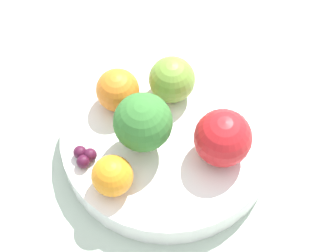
% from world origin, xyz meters
% --- Properties ---
extents(ground_plane, '(6.00, 6.00, 0.00)m').
position_xyz_m(ground_plane, '(0.00, 0.00, 0.00)').
color(ground_plane, gray).
extents(table_surface, '(1.20, 1.20, 0.02)m').
position_xyz_m(table_surface, '(0.00, 0.00, 0.01)').
color(table_surface, '#B2C6B2').
rests_on(table_surface, ground_plane).
extents(bowl, '(0.24, 0.24, 0.03)m').
position_xyz_m(bowl, '(0.00, 0.00, 0.04)').
color(bowl, white).
rests_on(bowl, table_surface).
extents(broccoli, '(0.06, 0.06, 0.08)m').
position_xyz_m(broccoli, '(-0.03, -0.01, 0.10)').
color(broccoli, '#99C17A').
rests_on(broccoli, bowl).
extents(apple_red, '(0.06, 0.06, 0.06)m').
position_xyz_m(apple_red, '(0.04, -0.05, 0.09)').
color(apple_red, red).
rests_on(apple_red, bowl).
extents(apple_green, '(0.05, 0.05, 0.05)m').
position_xyz_m(apple_green, '(0.02, 0.05, 0.08)').
color(apple_green, olive).
rests_on(apple_green, bowl).
extents(orange_front, '(0.05, 0.05, 0.05)m').
position_xyz_m(orange_front, '(-0.04, 0.06, 0.08)').
color(orange_front, orange).
rests_on(orange_front, bowl).
extents(orange_back, '(0.04, 0.04, 0.04)m').
position_xyz_m(orange_back, '(-0.08, -0.04, 0.08)').
color(orange_back, orange).
rests_on(orange_back, bowl).
extents(grape_cluster, '(0.02, 0.03, 0.01)m').
position_xyz_m(grape_cluster, '(-0.10, 0.00, 0.06)').
color(grape_cluster, '#47142D').
rests_on(grape_cluster, bowl).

